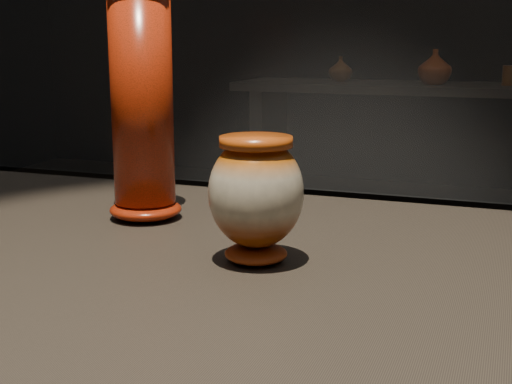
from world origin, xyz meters
TOP-DOWN VIEW (x-y plane):
  - main_vase at (-0.10, 0.01)m, footprint 0.12×0.12m
  - tall_vase at (-0.33, 0.15)m, footprint 0.12×0.12m
  - back_shelf at (-0.45, 3.53)m, footprint 2.00×0.60m
  - back_vase_left at (-0.84, 3.56)m, footprint 0.18×0.18m
  - back_vase_mid at (-0.26, 3.48)m, footprint 0.27×0.27m
  - back_vase_right at (0.14, 3.53)m, footprint 0.06×0.06m

SIDE VIEW (x-z plane):
  - back_shelf at x=-0.45m, z-range 0.19..1.09m
  - back_vase_right at x=0.14m, z-range 0.90..1.01m
  - back_vase_left at x=-0.84m, z-range 0.90..1.05m
  - main_vase at x=-0.10m, z-range 0.91..1.07m
  - back_vase_mid at x=-0.26m, z-range 0.90..1.10m
  - tall_vase at x=-0.33m, z-range 0.89..1.25m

